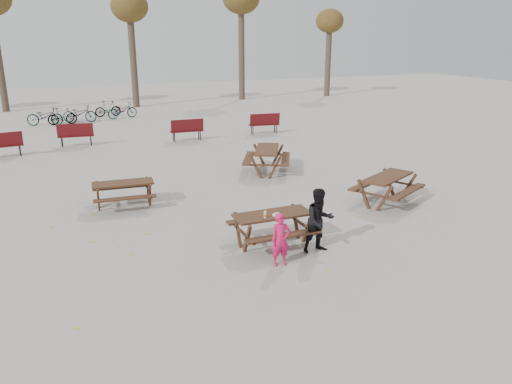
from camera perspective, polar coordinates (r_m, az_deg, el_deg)
name	(u,v)px	position (r m, az deg, el deg)	size (l,w,h in m)	color
ground	(272,244)	(11.77, 1.87, -6.01)	(80.00, 80.00, 0.00)	gray
main_picnic_table	(273,221)	(11.55, 1.90, -3.35)	(1.80, 1.45, 0.78)	#341C13
food_tray	(277,215)	(11.35, 2.37, -2.64)	(0.18, 0.11, 0.04)	white
bread_roll	(277,213)	(11.33, 2.37, -2.44)	(0.14, 0.06, 0.05)	tan
soda_bottle	(265,215)	(11.19, 1.06, -2.62)	(0.07, 0.07, 0.17)	silver
child	(281,240)	(10.56, 2.83, -5.49)	(0.42, 0.28, 1.16)	#CA1951
adult	(320,221)	(11.24, 7.27, -3.26)	(0.72, 0.56, 1.48)	black
picnic_table_east	(387,190)	(14.95, 14.72, 0.28)	(1.89, 1.52, 0.81)	#341C13
picnic_table_north	(124,194)	(14.65, -14.87, -0.28)	(1.68, 1.35, 0.72)	#341C13
picnic_table_far	(267,160)	(17.73, 1.27, 3.64)	(1.98, 1.59, 0.85)	#341C13
park_bench_row	(140,132)	(22.96, -13.15, 6.65)	(13.15, 1.73, 1.03)	#5D1216
bicycle_row	(83,113)	(29.82, -19.16, 8.52)	(6.08, 2.61, 0.97)	black
tree_row	(126,10)	(35.40, -14.60, 19.53)	(32.17, 3.52, 8.26)	#382B21
fallen_leaves	(252,209)	(14.09, -0.45, -1.91)	(11.00, 11.00, 0.01)	gold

